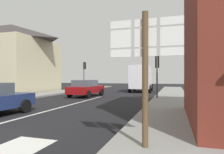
# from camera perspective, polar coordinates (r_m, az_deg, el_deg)

# --- Properties ---
(ground_plane) EXTENTS (80.00, 80.00, 0.00)m
(ground_plane) POSITION_cam_1_polar(r_m,az_deg,el_deg) (15.99, -5.57, -6.23)
(ground_plane) COLOR black
(sidewalk_right) EXTENTS (2.63, 44.00, 0.14)m
(sidewalk_right) POSITION_cam_1_polar(r_m,az_deg,el_deg) (12.77, 16.18, -7.47)
(sidewalk_right) COLOR gray
(sidewalk_right) RESTS_ON ground
(sidewalk_left) EXTENTS (2.63, 44.00, 0.14)m
(sidewalk_left) POSITION_cam_1_polar(r_m,az_deg,el_deg) (17.57, -26.47, -5.44)
(sidewalk_left) COLOR gray
(sidewalk_left) RESTS_ON ground
(lane_centre_stripe) EXTENTS (0.16, 12.00, 0.01)m
(lane_centre_stripe) POSITION_cam_1_polar(r_m,az_deg,el_deg) (12.42, -12.78, -7.97)
(lane_centre_stripe) COLOR silver
(lane_centre_stripe) RESTS_ON ground
(lane_turn_arrow) EXTENTS (1.20, 2.20, 0.01)m
(lane_turn_arrow) POSITION_cam_1_polar(r_m,az_deg,el_deg) (5.41, -27.40, -18.45)
(lane_turn_arrow) COLOR silver
(lane_turn_arrow) RESTS_ON ground
(clapboard_house_left) EXTENTS (8.89, 9.04, 7.82)m
(clapboard_house_left) POSITION_cam_1_polar(r_m,az_deg,el_deg) (26.07, -26.57, 4.87)
(clapboard_house_left) COLOR beige
(clapboard_house_left) RESTS_ON ground
(sedan_far) EXTENTS (2.14, 4.29, 1.47)m
(sedan_far) POSITION_cam_1_polar(r_m,az_deg,el_deg) (18.06, -7.35, -3.10)
(sedan_far) COLOR maroon
(sedan_far) RESTS_ON ground
(delivery_truck) EXTENTS (2.64, 5.08, 3.05)m
(delivery_truck) POSITION_cam_1_polar(r_m,az_deg,el_deg) (23.94, 8.23, -0.23)
(delivery_truck) COLOR silver
(delivery_truck) RESTS_ON ground
(route_sign_post) EXTENTS (1.66, 0.14, 3.20)m
(route_sign_post) POSITION_cam_1_polar(r_m,az_deg,el_deg) (4.63, 9.41, 3.52)
(route_sign_post) COLOR brown
(route_sign_post) RESTS_ON ground
(traffic_light_far_left) EXTENTS (0.30, 0.49, 3.67)m
(traffic_light_far_left) POSITION_cam_1_polar(r_m,az_deg,el_deg) (26.17, -7.85, 2.12)
(traffic_light_far_left) COLOR #47474C
(traffic_light_far_left) RESTS_ON ground
(traffic_light_near_right) EXTENTS (0.30, 0.49, 3.35)m
(traffic_light_near_right) POSITION_cam_1_polar(r_m,az_deg,el_deg) (15.83, 12.68, 2.70)
(traffic_light_near_right) COLOR #47474C
(traffic_light_near_right) RESTS_ON ground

